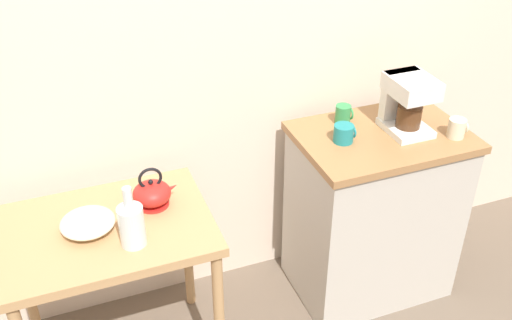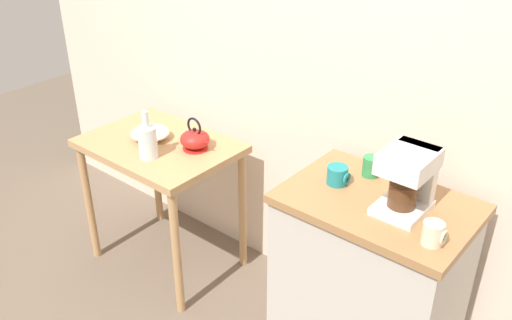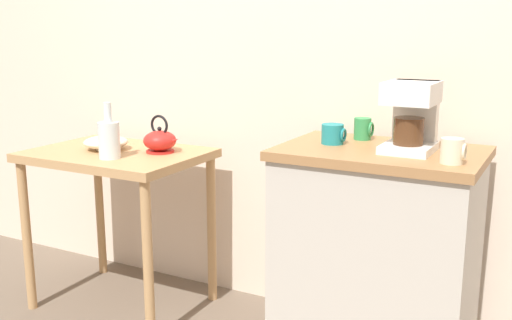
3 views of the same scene
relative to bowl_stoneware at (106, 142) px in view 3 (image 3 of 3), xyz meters
The scene contains 10 objects.
back_wall 1.14m from the bowl_stoneware, 27.07° to the left, with size 4.40×0.10×2.80m, color beige.
wooden_table 0.16m from the bowl_stoneware, ahead, with size 0.81×0.58×0.78m.
kitchen_counter 1.37m from the bowl_stoneware, ahead, with size 0.76×0.53×0.90m.
bowl_stoneware is the anchor object (origin of this frame).
teakettle 0.28m from the bowl_stoneware, 15.13° to the left, with size 0.19×0.15×0.18m.
glass_carafe_vase 0.21m from the bowl_stoneware, 43.28° to the right, with size 0.10×0.10×0.25m.
coffee_maker 1.45m from the bowl_stoneware, ahead, with size 0.18×0.22×0.26m.
mug_dark_teal 1.13m from the bowl_stoneware, ahead, with size 0.09×0.09×0.08m.
mug_tall_green 1.22m from the bowl_stoneware, 10.35° to the left, with size 0.08×0.07×0.09m.
mug_small_cream 1.61m from the bowl_stoneware, ahead, with size 0.08×0.08×0.09m.
Camera 3 is at (1.19, -2.18, 1.35)m, focal length 42.03 mm.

